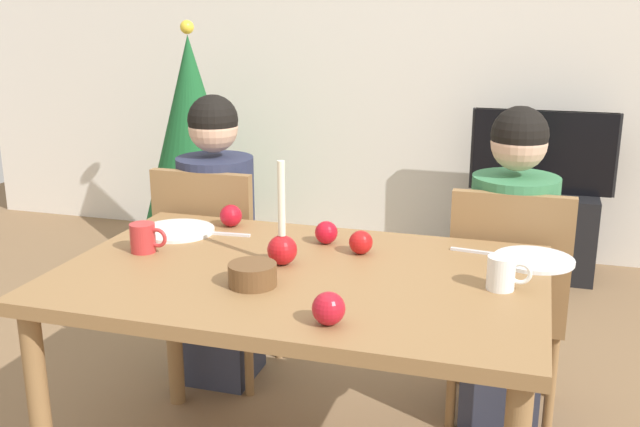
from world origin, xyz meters
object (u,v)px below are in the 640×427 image
chair_right (508,293)px  christmas_tree (192,138)px  person_left_child (218,246)px  person_right_child (509,275)px  plate_left (176,231)px  dining_table (300,298)px  plate_right (534,260)px  candle_centerpiece (282,243)px  bowl_walnuts (252,275)px  mug_left (144,238)px  apple_far_edge (329,308)px  tv_stand (536,232)px  apple_near_candle (328,233)px  chair_left (215,262)px  tv (543,152)px  mug_right (503,273)px  apple_by_right_mug (231,216)px  apple_by_left_plate (361,242)px

chair_right → christmas_tree: (-1.91, 1.40, 0.23)m
chair_right → person_left_child: bearing=178.4°
person_right_child → plate_left: 1.18m
dining_table → plate_right: plate_right is taller
candle_centerpiece → bowl_walnuts: 0.19m
plate_right → mug_left: bearing=-167.6°
plate_left → person_right_child: bearing=20.2°
christmas_tree → plate_right: size_ratio=5.90×
chair_right → candle_centerpiece: (-0.64, -0.57, 0.30)m
mug_left → apple_far_edge: (0.70, -0.35, -0.01)m
person_left_child → candle_centerpiece: bearing=-50.7°
dining_table → tv_stand: bearing=73.9°
tv_stand → bowl_walnuts: 2.61m
plate_left → apple_near_candle: apple_near_candle is taller
chair_left → christmas_tree: 1.62m
chair_right → dining_table: bearing=-133.3°
person_right_child → bowl_walnuts: (-0.66, -0.78, 0.21)m
dining_table → tv: 2.40m
tv_stand → plate_left: bearing=-119.9°
bowl_walnuts → apple_far_edge: 0.33m
tv_stand → mug_left: (-1.19, -2.28, 0.56)m
person_left_child → mug_right: size_ratio=9.75×
apple_by_right_mug → apple_far_edge: size_ratio=0.95×
person_right_child → plate_right: (0.08, -0.36, 0.19)m
person_right_child → chair_right: bearing=-90.0°
person_left_child → person_right_child: 1.13m
bowl_walnuts → plate_right: bearing=29.9°
person_right_child → mug_right: person_right_child is taller
person_left_child → chair_right: bearing=-1.6°
mug_right → apple_near_candle: size_ratio=1.62×
dining_table → tv_stand: 2.43m
person_left_child → apple_near_candle: size_ratio=15.78×
tv_stand → apple_by_left_plate: (-0.53, -2.10, 0.55)m
christmas_tree → apple_far_edge: bearing=-56.9°
chair_left → tv: (1.22, 1.69, 0.20)m
tv → apple_far_edge: (-0.48, -2.63, 0.08)m
bowl_walnuts → apple_near_candle: apple_near_candle is taller
christmas_tree → apple_by_right_mug: bearing=-59.6°
plate_right → bowl_walnuts: 0.85m
plate_right → mug_left: mug_left is taller
candle_centerpiece → apple_near_candle: candle_centerpiece is taller
plate_left → apple_by_right_mug: (0.15, 0.12, 0.03)m
christmas_tree → chair_left: bearing=-60.8°
tv_stand → person_left_child: bearing=-126.4°
person_right_child → plate_right: 0.41m
candle_centerpiece → plate_right: (0.72, 0.24, -0.06)m
apple_near_candle → apple_by_right_mug: (-0.38, 0.09, 0.00)m
plate_left → chair_right: bearing=18.7°
tv_stand → tv: tv is taller
person_right_child → apple_by_left_plate: (-0.44, -0.44, 0.22)m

